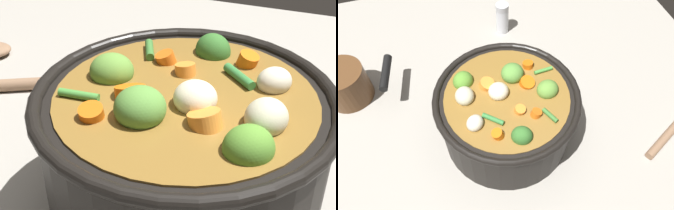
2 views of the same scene
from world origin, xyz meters
The scene contains 2 objects.
ground_plane centered at (0.00, 0.00, 0.00)m, with size 1.10×1.10×0.00m, color #9E998E.
cooking_pot centered at (0.00, 0.00, 0.07)m, with size 0.27×0.27×0.16m.
Camera 1 is at (0.11, -0.35, 0.36)m, focal length 52.78 mm.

